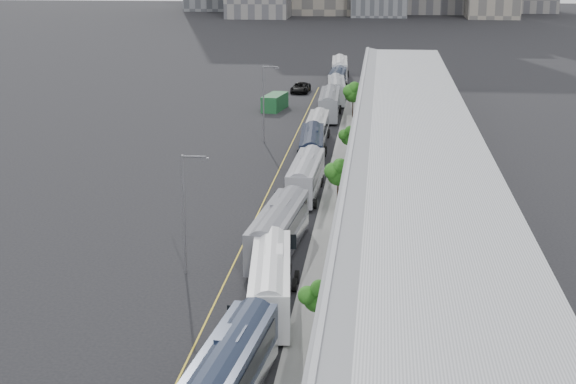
# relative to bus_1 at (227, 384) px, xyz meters

# --- Properties ---
(sidewalk) EXTENTS (10.00, 170.00, 0.12)m
(sidewalk) POSITION_rel_bus_1_xyz_m (7.10, 34.09, -1.56)
(sidewalk) COLOR gray
(sidewalk) RESTS_ON ground
(lane_line) EXTENTS (0.12, 160.00, 0.02)m
(lane_line) POSITION_rel_bus_1_xyz_m (-3.40, 34.09, -1.61)
(lane_line) COLOR gold
(lane_line) RESTS_ON ground
(depot) EXTENTS (12.45, 160.40, 7.20)m
(depot) POSITION_rel_bus_1_xyz_m (11.09, 34.09, 1.89)
(depot) COLOR gray
(depot) RESTS_ON ground
(bus_1) EXTENTS (3.93, 13.36, 3.85)m
(bus_1) POSITION_rel_bus_1_xyz_m (0.00, 0.00, 0.00)
(bus_1) COLOR #172034
(bus_1) RESTS_ON ground
(bus_2) EXTENTS (3.95, 13.24, 3.81)m
(bus_2) POSITION_rel_bus_1_xyz_m (0.57, 13.94, -0.02)
(bus_2) COLOR white
(bus_2) RESTS_ON ground
(bus_3) EXTENTS (3.77, 13.53, 3.91)m
(bus_3) POSITION_rel_bus_1_xyz_m (-0.22, 25.29, 0.02)
(bus_3) COLOR slate
(bus_3) RESTS_ON ground
(bus_4) EXTENTS (2.87, 12.83, 3.74)m
(bus_4) POSITION_rel_bus_1_xyz_m (0.47, 42.86, -0.05)
(bus_4) COLOR #9E9FA8
(bus_4) RESTS_ON ground
(bus_5) EXTENTS (3.32, 12.89, 3.73)m
(bus_5) POSITION_rel_bus_1_xyz_m (-0.03, 56.48, -0.05)
(bus_5) COLOR black
(bus_5) RESTS_ON ground
(bus_6) EXTENTS (2.70, 12.04, 3.51)m
(bus_6) POSITION_rel_bus_1_xyz_m (-0.26, 67.48, -0.14)
(bus_6) COLOR silver
(bus_6) RESTS_ON ground
(bus_7) EXTENTS (3.10, 13.55, 3.94)m
(bus_7) POSITION_rel_bus_1_xyz_m (0.24, 84.92, 0.04)
(bus_7) COLOR gray
(bus_7) RESTS_ON ground
(bus_8) EXTENTS (3.52, 13.25, 3.83)m
(bus_8) POSITION_rel_bus_1_xyz_m (0.52, 98.37, -0.01)
(bus_8) COLOR #9DA1A7
(bus_8) RESTS_ON ground
(bus_9) EXTENTS (2.78, 12.42, 3.62)m
(bus_9) POSITION_rel_bus_1_xyz_m (0.08, 112.65, -0.10)
(bus_9) COLOR #162033
(bus_9) RESTS_ON ground
(bus_10) EXTENTS (3.47, 14.03, 4.07)m
(bus_10) POSITION_rel_bus_1_xyz_m (-0.19, 123.73, 0.09)
(bus_10) COLOR white
(bus_10) RESTS_ON ground
(tree_1) EXTENTS (1.53, 1.53, 4.50)m
(tree_1) POSITION_rel_bus_1_xyz_m (4.13, 7.43, 2.05)
(tree_1) COLOR black
(tree_1) RESTS_ON ground
(tree_2) EXTENTS (2.15, 2.15, 4.59)m
(tree_2) POSITION_rel_bus_1_xyz_m (3.83, 39.05, 1.87)
(tree_2) COLOR black
(tree_2) RESTS_ON ground
(tree_3) EXTENTS (1.72, 1.72, 3.93)m
(tree_3) POSITION_rel_bus_1_xyz_m (4.04, 57.71, 1.42)
(tree_3) COLOR black
(tree_3) RESTS_ON ground
(tree_4) EXTENTS (2.56, 2.56, 5.27)m
(tree_4) POSITION_rel_bus_1_xyz_m (3.62, 84.92, 2.35)
(tree_4) COLOR black
(tree_4) RESTS_ON ground
(street_lamp_near) EXTENTS (2.04, 0.22, 9.16)m
(street_lamp_near) POSITION_rel_bus_1_xyz_m (-6.48, 20.08, 3.65)
(street_lamp_near) COLOR #59595E
(street_lamp_near) RESTS_ON ground
(street_lamp_far) EXTENTS (2.04, 0.22, 9.69)m
(street_lamp_far) POSITION_rel_bus_1_xyz_m (-6.80, 67.14, 3.92)
(street_lamp_far) COLOR #59595E
(street_lamp_far) RESTS_ON ground
(shipping_container) EXTENTS (3.52, 7.06, 2.38)m
(shipping_container) POSITION_rel_bus_1_xyz_m (-8.41, 90.57, -0.43)
(shipping_container) COLOR #164924
(shipping_container) RESTS_ON ground
(suv) EXTENTS (3.24, 6.40, 1.73)m
(suv) POSITION_rel_bus_1_xyz_m (-6.07, 107.73, -0.76)
(suv) COLOR black
(suv) RESTS_ON ground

